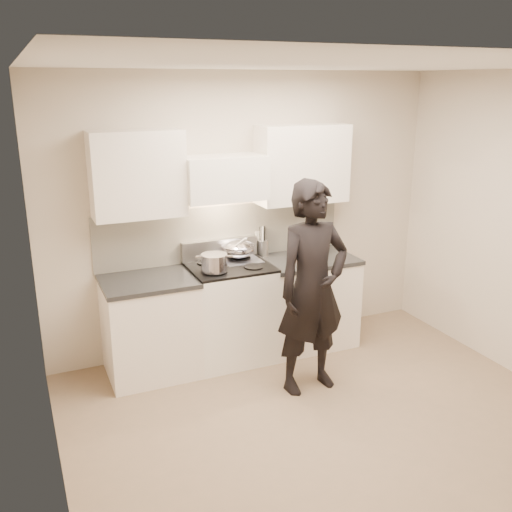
# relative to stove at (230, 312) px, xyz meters

# --- Properties ---
(ground_plane) EXTENTS (4.00, 4.00, 0.00)m
(ground_plane) POSITION_rel_stove_xyz_m (0.30, -1.42, -0.47)
(ground_plane) COLOR #866C52
(room_shell) EXTENTS (4.04, 3.54, 2.70)m
(room_shell) POSITION_rel_stove_xyz_m (0.24, -1.05, 1.12)
(room_shell) COLOR beige
(room_shell) RESTS_ON ground
(stove) EXTENTS (0.76, 0.65, 0.96)m
(stove) POSITION_rel_stove_xyz_m (0.00, 0.00, 0.00)
(stove) COLOR white
(stove) RESTS_ON ground
(counter_right) EXTENTS (0.92, 0.67, 0.92)m
(counter_right) POSITION_rel_stove_xyz_m (0.83, 0.00, -0.01)
(counter_right) COLOR white
(counter_right) RESTS_ON ground
(counter_left) EXTENTS (0.82, 0.67, 0.92)m
(counter_left) POSITION_rel_stove_xyz_m (-0.78, 0.00, -0.01)
(counter_left) COLOR white
(counter_left) RESTS_ON ground
(wok) EXTENTS (0.33, 0.40, 0.26)m
(wok) POSITION_rel_stove_xyz_m (0.14, 0.14, 0.57)
(wok) COLOR #B1AFBE
(wok) RESTS_ON stove
(stock_pot) EXTENTS (0.32, 0.30, 0.16)m
(stock_pot) POSITION_rel_stove_xyz_m (-0.20, -0.14, 0.56)
(stock_pot) COLOR #B1AFBE
(stock_pot) RESTS_ON stove
(utensil_crock) EXTENTS (0.11, 0.11, 0.30)m
(utensil_crock) POSITION_rel_stove_xyz_m (0.45, 0.25, 0.54)
(utensil_crock) COLOR silver
(utensil_crock) RESTS_ON counter_right
(spice_jar) EXTENTS (0.05, 0.05, 0.10)m
(spice_jar) POSITION_rel_stove_xyz_m (0.76, 0.13, 0.50)
(spice_jar) COLOR orange
(spice_jar) RESTS_ON counter_right
(oil_glass) EXTENTS (0.08, 0.08, 0.15)m
(oil_glass) POSITION_rel_stove_xyz_m (1.04, 0.06, 0.52)
(oil_glass) COLOR #B68E20
(oil_glass) RESTS_ON counter_right
(person) EXTENTS (0.71, 0.50, 1.84)m
(person) POSITION_rel_stove_xyz_m (0.44, -0.80, 0.45)
(person) COLOR black
(person) RESTS_ON ground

